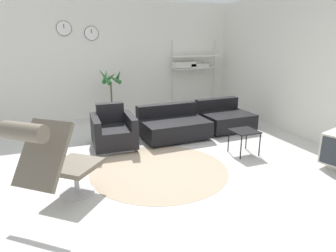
# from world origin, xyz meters

# --- Properties ---
(ground_plane) EXTENTS (12.00, 12.00, 0.00)m
(ground_plane) POSITION_xyz_m (0.00, 0.00, 0.00)
(ground_plane) COLOR silver
(wall_back) EXTENTS (12.00, 0.09, 2.80)m
(wall_back) POSITION_xyz_m (-0.00, 3.22, 1.40)
(wall_back) COLOR silver
(wall_back) RESTS_ON ground_plane
(wall_right) EXTENTS (0.06, 12.00, 2.80)m
(wall_right) POSITION_xyz_m (3.06, 0.00, 1.40)
(wall_right) COLOR silver
(wall_right) RESTS_ON ground_plane
(round_rug) EXTENTS (2.07, 2.07, 0.01)m
(round_rug) POSITION_xyz_m (-0.16, -0.33, 0.00)
(round_rug) COLOR tan
(round_rug) RESTS_ON ground_plane
(lounge_chair) EXTENTS (1.10, 1.17, 1.13)m
(lounge_chair) POSITION_xyz_m (-1.61, -0.87, 0.65)
(lounge_chair) COLOR #BCBCC1
(lounge_chair) RESTS_ON ground_plane
(armchair_red) EXTENTS (0.78, 0.90, 0.75)m
(armchair_red) POSITION_xyz_m (-0.58, 0.94, 0.28)
(armchair_red) COLOR silver
(armchair_red) RESTS_ON ground_plane
(couch_low) EXTENTS (1.30, 0.97, 0.62)m
(couch_low) POSITION_xyz_m (0.63, 1.04, 0.23)
(couch_low) COLOR black
(couch_low) RESTS_ON ground_plane
(couch_second) EXTENTS (1.05, 0.97, 0.62)m
(couch_second) POSITION_xyz_m (1.89, 1.17, 0.23)
(couch_second) COLOR black
(couch_second) RESTS_ON ground_plane
(side_table) EXTENTS (0.41, 0.41, 0.42)m
(side_table) POSITION_xyz_m (1.41, -0.24, 0.37)
(side_table) COLOR black
(side_table) RESTS_ON ground_plane
(potted_plant) EXTENTS (0.54, 0.51, 1.27)m
(potted_plant) POSITION_xyz_m (-0.25, 2.66, 0.59)
(potted_plant) COLOR silver
(potted_plant) RESTS_ON ground_plane
(shelf_unit) EXTENTS (1.30, 0.28, 1.86)m
(shelf_unit) POSITION_xyz_m (1.98, 2.94, 1.24)
(shelf_unit) COLOR #BCBCC1
(shelf_unit) RESTS_ON ground_plane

